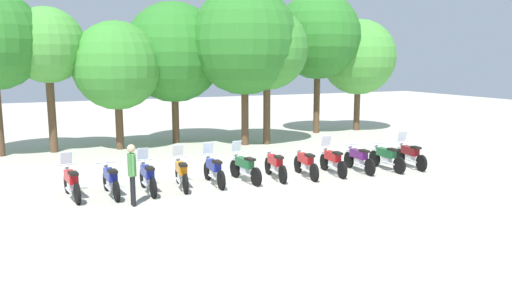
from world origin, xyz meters
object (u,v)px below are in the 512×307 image
at_px(motorcycle_0, 71,182).
at_px(motorcycle_7, 306,163).
at_px(motorcycle_5, 245,167).
at_px(motorcycle_8, 333,160).
at_px(motorcycle_6, 275,165).
at_px(motorcycle_10, 386,157).
at_px(person_0, 132,169).
at_px(motorcycle_1, 111,180).
at_px(tree_5, 267,49).
at_px(tree_3, 174,53).
at_px(motorcycle_2, 147,176).
at_px(motorcycle_4, 214,170).
at_px(tree_7, 359,57).
at_px(motorcycle_3, 181,173).
at_px(tree_4, 245,41).
at_px(tree_2, 117,66).
at_px(motorcycle_11, 410,154).
at_px(tree_1, 47,46).
at_px(motorcycle_9, 359,159).
at_px(tree_6, 318,36).

xyz_separation_m(motorcycle_0, motorcycle_7, (8.10, -0.34, -0.01)).
relative_size(motorcycle_5, motorcycle_8, 1.00).
bearing_deg(motorcycle_6, motorcycle_8, -87.41).
relative_size(motorcycle_10, person_0, 1.19).
xyz_separation_m(motorcycle_5, motorcycle_8, (3.48, -0.25, 0.00)).
xyz_separation_m(motorcycle_1, tree_5, (8.89, 7.23, 4.24)).
xyz_separation_m(motorcycle_0, motorcycle_6, (6.95, -0.17, -0.01)).
relative_size(motorcycle_7, tree_5, 0.32).
bearing_deg(tree_3, motorcycle_2, -110.86).
xyz_separation_m(motorcycle_1, motorcycle_4, (3.47, 0.09, 0.01)).
bearing_deg(motorcycle_10, tree_7, -28.49).
relative_size(motorcycle_3, tree_3, 0.31).
distance_m(motorcycle_7, tree_4, 8.94).
bearing_deg(tree_2, motorcycle_11, -43.01).
bearing_deg(tree_3, tree_7, 1.03).
xyz_separation_m(motorcycle_5, person_0, (-4.22, -1.55, 0.58)).
bearing_deg(motorcycle_1, tree_3, -29.26).
height_order(motorcycle_7, tree_1, tree_1).
distance_m(motorcycle_4, motorcycle_5, 1.15).
relative_size(motorcycle_8, tree_4, 0.28).
relative_size(motorcycle_9, tree_3, 0.31).
bearing_deg(motorcycle_0, motorcycle_11, -98.25).
xyz_separation_m(motorcycle_2, motorcycle_5, (3.46, 0.11, 0.00)).
relative_size(motorcycle_7, tree_7, 0.33).
relative_size(motorcycle_4, person_0, 1.20).
height_order(motorcycle_0, tree_3, tree_3).
distance_m(motorcycle_8, tree_2, 11.39).
bearing_deg(tree_2, motorcycle_4, -79.20).
bearing_deg(tree_4, tree_7, 15.55).
bearing_deg(motorcycle_6, motorcycle_1, 97.08).
height_order(person_0, tree_5, tree_5).
distance_m(motorcycle_2, motorcycle_5, 3.47).
bearing_deg(tree_6, motorcycle_2, -141.13).
bearing_deg(tree_6, motorcycle_9, -112.05).
distance_m(motorcycle_3, tree_2, 9.29).
distance_m(motorcycle_1, motorcycle_2, 1.16).
bearing_deg(motorcycle_7, tree_2, 37.24).
height_order(motorcycle_3, motorcycle_7, motorcycle_3).
xyz_separation_m(motorcycle_0, person_0, (1.56, -1.64, 0.58)).
distance_m(tree_3, tree_4, 3.69).
height_order(motorcycle_11, tree_1, tree_1).
height_order(motorcycle_6, motorcycle_11, motorcycle_11).
relative_size(motorcycle_6, motorcycle_8, 1.00).
relative_size(motorcycle_4, tree_4, 0.28).
bearing_deg(motorcycle_9, tree_6, -17.42).
height_order(motorcycle_9, tree_6, tree_6).
bearing_deg(tree_7, motorcycle_7, -132.72).
bearing_deg(tree_5, motorcycle_0, -144.93).
distance_m(tree_2, tree_3, 3.17).
xyz_separation_m(motorcycle_5, motorcycle_6, (1.16, -0.07, -0.01)).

